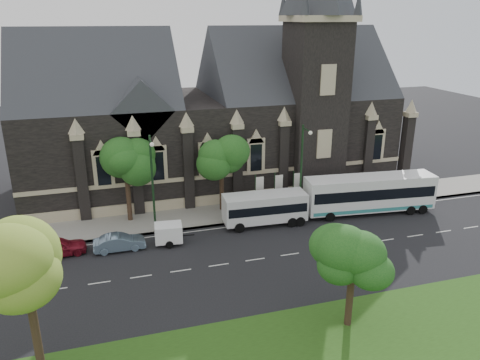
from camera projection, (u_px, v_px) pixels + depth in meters
name	position (u px, v px, depth m)	size (l,w,h in m)	color
ground	(219.00, 265.00, 36.41)	(160.00, 160.00, 0.00)	black
sidewalk	(195.00, 217.00, 44.97)	(80.00, 5.00, 0.15)	gray
museum	(221.00, 113.00, 52.06)	(40.00, 17.70, 29.90)	black
tree_park_near	(31.00, 271.00, 23.17)	(4.42, 4.42, 8.56)	black
tree_park_east	(354.00, 257.00, 28.12)	(3.40, 3.40, 6.28)	black
tree_walk_right	(223.00, 154.00, 45.03)	(4.08, 4.08, 7.80)	black
tree_walk_left	(128.00, 163.00, 42.61)	(3.91, 3.91, 7.64)	black
street_lamp_near	(302.00, 166.00, 43.83)	(0.36, 1.88, 9.00)	black
street_lamp_mid	(153.00, 180.00, 40.04)	(0.36, 1.88, 9.00)	black
banner_flag_left	(258.00, 190.00, 45.45)	(0.90, 0.10, 4.00)	black
banner_flag_center	(277.00, 188.00, 46.00)	(0.90, 0.10, 4.00)	black
banner_flag_right	(296.00, 186.00, 46.54)	(0.90, 0.10, 4.00)	black
tour_coach	(370.00, 193.00, 45.58)	(13.03, 4.03, 3.74)	white
shuttle_bus	(265.00, 207.00, 43.07)	(7.83, 3.05, 2.97)	silver
box_trailer	(169.00, 233.00, 39.54)	(3.39, 2.00, 1.77)	white
sedan	(119.00, 242.00, 38.54)	(1.47, 4.21, 1.39)	slate
car_far_red	(58.00, 247.00, 37.62)	(1.80, 4.47, 1.52)	maroon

